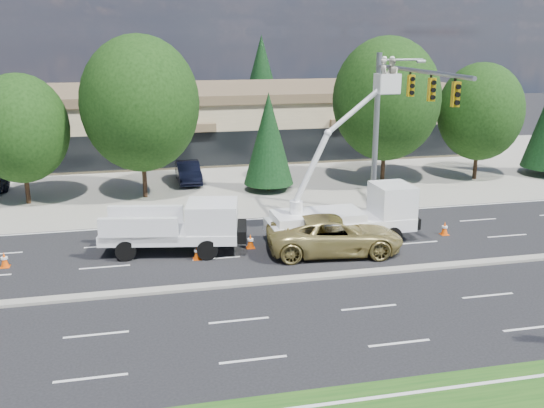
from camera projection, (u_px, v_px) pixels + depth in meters
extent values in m
plane|color=black|center=(226.00, 286.00, 24.96)|extent=(140.00, 140.00, 0.00)
cube|color=gray|center=(187.00, 177.00, 43.74)|extent=(140.00, 22.00, 0.01)
cube|color=gray|center=(226.00, 284.00, 24.94)|extent=(120.00, 0.55, 0.12)
cube|color=tan|center=(176.00, 123.00, 52.46)|extent=(50.00, 15.00, 5.00)
cube|color=brown|center=(175.00, 92.00, 51.73)|extent=(50.40, 15.40, 0.70)
cube|color=black|center=(183.00, 150.00, 45.64)|extent=(48.00, 0.12, 2.60)
cylinder|color=#332114|center=(27.00, 183.00, 36.64)|extent=(0.28, 0.28, 2.54)
ellipsoid|color=black|center=(20.00, 129.00, 35.73)|extent=(5.65, 5.65, 6.50)
cylinder|color=#332114|center=(144.00, 172.00, 37.98)|extent=(0.28, 0.28, 3.25)
ellipsoid|color=black|center=(140.00, 104.00, 36.82)|extent=(7.23, 7.23, 8.32)
cylinder|color=#332114|center=(269.00, 184.00, 39.97)|extent=(0.26, 0.26, 0.80)
cone|color=black|center=(269.00, 139.00, 39.14)|extent=(3.26, 3.26, 5.95)
cylinder|color=#332114|center=(383.00, 161.00, 41.29)|extent=(0.28, 0.28, 3.21)
ellipsoid|color=black|center=(386.00, 99.00, 40.14)|extent=(7.14, 7.14, 8.21)
cylinder|color=#332114|center=(476.00, 161.00, 42.81)|extent=(0.28, 0.28, 2.64)
ellipsoid|color=black|center=(480.00, 112.00, 41.87)|extent=(5.87, 5.87, 6.75)
cylinder|color=#332114|center=(131.00, 128.00, 63.48)|extent=(0.26, 0.26, 0.80)
cone|color=black|center=(128.00, 81.00, 62.16)|extent=(4.93, 4.93, 9.01)
cylinder|color=#332114|center=(262.00, 124.00, 66.37)|extent=(0.26, 0.26, 0.80)
cone|color=black|center=(262.00, 78.00, 65.03)|extent=(4.99, 4.99, 9.11)
cylinder|color=#332114|center=(365.00, 120.00, 68.84)|extent=(0.26, 0.26, 0.80)
cone|color=black|center=(367.00, 82.00, 67.65)|extent=(4.48, 4.48, 8.19)
cylinder|color=gray|center=(376.00, 134.00, 34.43)|extent=(0.32, 0.32, 9.00)
cylinder|color=gray|center=(419.00, 71.00, 28.69)|extent=(0.20, 10.00, 0.20)
cylinder|color=gray|center=(401.00, 60.00, 33.58)|extent=(2.60, 0.12, 0.12)
cube|color=gold|center=(393.00, 82.00, 31.72)|extent=(0.32, 0.22, 1.05)
cube|color=gold|center=(411.00, 86.00, 29.65)|extent=(0.32, 0.22, 1.05)
cube|color=gold|center=(432.00, 90.00, 27.58)|extent=(0.32, 0.22, 1.05)
cube|color=gold|center=(456.00, 94.00, 25.52)|extent=(0.32, 0.22, 1.05)
cube|color=white|center=(170.00, 234.00, 28.57)|extent=(6.67, 3.44, 0.48)
cube|color=white|center=(212.00, 219.00, 28.43)|extent=(2.70, 2.66, 1.59)
cube|color=black|center=(227.00, 214.00, 28.39)|extent=(0.45, 1.99, 1.06)
cube|color=white|center=(146.00, 217.00, 29.35)|extent=(3.60, 0.97, 1.16)
cube|color=white|center=(139.00, 230.00, 27.42)|extent=(3.60, 0.97, 1.16)
cube|color=white|center=(340.00, 224.00, 29.95)|extent=(7.36, 2.41, 0.64)
cube|color=white|center=(392.00, 202.00, 30.34)|extent=(1.89, 2.20, 1.82)
cube|color=black|center=(405.00, 199.00, 30.46)|extent=(0.13, 1.82, 1.09)
cube|color=white|center=(318.00, 216.00, 29.54)|extent=(4.44, 2.23, 0.46)
cylinder|color=white|center=(296.00, 208.00, 29.14)|extent=(0.64, 0.64, 0.73)
cube|color=white|center=(387.00, 83.00, 28.59)|extent=(1.03, 0.85, 0.98)
imported|color=beige|center=(384.00, 75.00, 28.44)|extent=(0.39, 0.58, 1.57)
imported|color=beige|center=(391.00, 75.00, 28.53)|extent=(0.62, 0.78, 1.57)
ellipsoid|color=white|center=(384.00, 58.00, 28.22)|extent=(0.24, 0.24, 0.16)
ellipsoid|color=white|center=(392.00, 58.00, 28.31)|extent=(0.24, 0.24, 0.16)
cube|color=#F85207|center=(5.00, 267.00, 26.96)|extent=(0.40, 0.40, 0.03)
cone|color=#F85207|center=(4.00, 260.00, 26.87)|extent=(0.36, 0.36, 0.70)
cylinder|color=white|center=(4.00, 258.00, 26.85)|extent=(0.29, 0.29, 0.10)
cube|color=#F85207|center=(197.00, 259.00, 27.89)|extent=(0.40, 0.40, 0.03)
cone|color=#F85207|center=(197.00, 252.00, 27.80)|extent=(0.36, 0.36, 0.70)
cylinder|color=white|center=(197.00, 251.00, 27.78)|extent=(0.29, 0.29, 0.10)
cube|color=#F85207|center=(250.00, 248.00, 29.35)|extent=(0.40, 0.40, 0.03)
cone|color=#F85207|center=(250.00, 241.00, 29.26)|extent=(0.36, 0.36, 0.70)
cylinder|color=white|center=(250.00, 240.00, 29.24)|extent=(0.29, 0.29, 0.10)
cube|color=#F85207|center=(384.00, 241.00, 30.24)|extent=(0.40, 0.40, 0.03)
cone|color=#F85207|center=(384.00, 235.00, 30.15)|extent=(0.36, 0.36, 0.70)
cylinder|color=white|center=(384.00, 234.00, 30.13)|extent=(0.29, 0.29, 0.10)
cube|color=#F85207|center=(444.00, 234.00, 31.27)|extent=(0.40, 0.40, 0.03)
cone|color=#F85207|center=(445.00, 228.00, 31.18)|extent=(0.36, 0.36, 0.70)
cylinder|color=white|center=(445.00, 227.00, 31.16)|extent=(0.29, 0.29, 0.10)
imported|color=tan|center=(335.00, 235.00, 28.49)|extent=(6.69, 3.64, 1.78)
imported|color=black|center=(188.00, 172.00, 41.93)|extent=(1.61, 4.45, 1.46)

